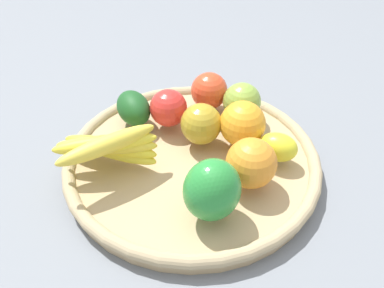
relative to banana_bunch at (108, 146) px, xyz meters
The scene contains 12 objects.
ground_plane 0.16m from the banana_bunch, 46.95° to the left, with size 2.40×2.40×0.00m, color slate.
basket 0.16m from the banana_bunch, 46.95° to the left, with size 0.46×0.46×0.04m.
banana_bunch is the anchor object (origin of this frame).
bell_pepper 0.20m from the banana_bunch, ahead, with size 0.09×0.08×0.10m, color #298A37.
apple_3 0.15m from the banana_bunch, 85.80° to the left, with size 0.07×0.07×0.07m, color red.
apple_0 0.27m from the banana_bunch, 64.69° to the left, with size 0.07×0.07×0.07m, color #84A63D.
apple_2 0.17m from the banana_bunch, 57.49° to the left, with size 0.08×0.08×0.08m, color #AA8D25.
orange_1 0.24m from the banana_bunch, 49.36° to the left, with size 0.08×0.08×0.08m, color orange.
lemon_0 0.29m from the banana_bunch, 37.67° to the left, with size 0.07×0.05×0.05m, color yellow.
apple_1 0.25m from the banana_bunch, 79.89° to the left, with size 0.07×0.07×0.07m, color #D24525.
orange_0 0.24m from the banana_bunch, 24.34° to the left, with size 0.08×0.08×0.08m, color orange.
avocado 0.13m from the banana_bunch, 112.43° to the left, with size 0.09×0.06×0.06m, color #1A4D1F.
Camera 1 is at (0.31, -0.45, 0.52)m, focal length 37.90 mm.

